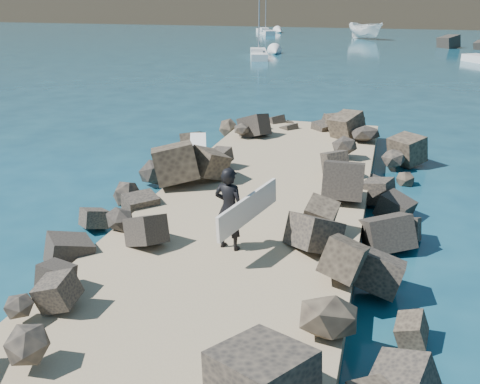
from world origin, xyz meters
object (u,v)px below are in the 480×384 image
at_px(surfboard_resting, 198,151).
at_px(sailboat_a, 258,54).
at_px(boat_imported, 366,30).
at_px(surfer_with_board, 232,209).

xyz_separation_m(surfboard_resting, sailboat_a, (-6.92, 36.79, -0.69)).
relative_size(boat_imported, sailboat_a, 0.71).
height_order(surfboard_resting, sailboat_a, sailboat_a).
bearing_deg(surfboard_resting, boat_imported, 68.66).
relative_size(surfboard_resting, boat_imported, 0.36).
xyz_separation_m(boat_imported, sailboat_a, (-8.99, -25.55, -0.83)).
xyz_separation_m(boat_imported, surfer_with_board, (0.91, -68.29, 0.41)).
bearing_deg(surfboard_resting, surfer_with_board, -82.87).
relative_size(boat_imported, surfer_with_board, 2.59).
bearing_deg(sailboat_a, surfer_with_board, -76.97).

